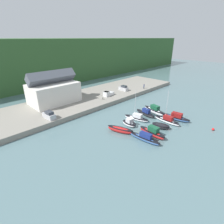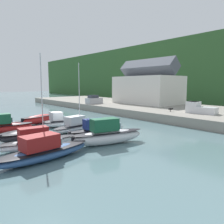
% 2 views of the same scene
% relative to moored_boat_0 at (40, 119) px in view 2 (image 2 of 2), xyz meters
% --- Properties ---
extents(ground_plane, '(320.00, 320.00, 0.00)m').
position_rel_moored_boat_0_xyz_m(ground_plane, '(5.64, 1.10, -0.74)').
color(ground_plane, slate).
extents(quay_promenade, '(96.21, 20.78, 1.48)m').
position_rel_moored_boat_0_xyz_m(quay_promenade, '(5.64, 25.31, -0.00)').
color(quay_promenade, gray).
rests_on(quay_promenade, ground_plane).
extents(harbor_clubhouse, '(15.88, 10.09, 10.98)m').
position_rel_moored_boat_0_xyz_m(harbor_clubhouse, '(-2.41, 28.50, 4.75)').
color(harbor_clubhouse, silver).
rests_on(harbor_clubhouse, quay_promenade).
extents(moored_boat_0, '(3.84, 7.15, 1.40)m').
position_rel_moored_boat_0_xyz_m(moored_boat_0, '(0.00, 0.00, 0.00)').
color(moored_boat_0, red).
rests_on(moored_boat_0, ground_plane).
extents(moored_boat_1, '(2.90, 4.68, 2.23)m').
position_rel_moored_boat_0_xyz_m(moored_boat_1, '(4.55, 0.79, 0.05)').
color(moored_boat_1, white).
rests_on(moored_boat_1, ground_plane).
extents(moored_boat_2, '(3.56, 7.73, 9.06)m').
position_rel_moored_boat_0_xyz_m(moored_boat_2, '(8.71, 1.55, -0.01)').
color(moored_boat_2, white).
rests_on(moored_boat_2, ground_plane).
extents(moored_boat_3, '(2.74, 7.51, 2.23)m').
position_rel_moored_boat_0_xyz_m(moored_boat_3, '(13.27, 1.59, 0.05)').
color(moored_boat_3, black).
rests_on(moored_boat_3, ground_plane).
extents(moored_boat_4, '(3.67, 8.33, 2.75)m').
position_rel_moored_boat_0_xyz_m(moored_boat_4, '(16.55, 0.65, 0.27)').
color(moored_boat_4, white).
rests_on(moored_boat_4, ground_plane).
extents(moored_boat_6, '(2.54, 7.43, 2.56)m').
position_rel_moored_boat_0_xyz_m(moored_boat_6, '(4.35, -6.59, 0.19)').
color(moored_boat_6, red).
rests_on(moored_boat_6, ground_plane).
extents(moored_boat_7, '(3.57, 5.04, 1.18)m').
position_rel_moored_boat_0_xyz_m(moored_boat_7, '(9.26, -6.03, -0.11)').
color(moored_boat_7, black).
rests_on(moored_boat_7, ground_plane).
extents(moored_boat_8, '(2.25, 7.89, 9.17)m').
position_rel_moored_boat_0_xyz_m(moored_boat_8, '(13.42, -5.62, 0.04)').
color(moored_boat_8, white).
rests_on(moored_boat_8, ground_plane).
extents(moored_boat_9, '(3.22, 8.67, 2.18)m').
position_rel_moored_boat_0_xyz_m(moored_boat_9, '(16.96, -6.38, 0.03)').
color(moored_boat_9, '#33568E').
rests_on(moored_boat_9, ground_plane).
extents(parked_car_1, '(2.08, 4.31, 2.16)m').
position_rel_moored_boat_0_xyz_m(parked_car_1, '(-10.06, 17.58, 1.66)').
color(parked_car_1, '#B7B7BC').
rests_on(parked_car_1, quay_promenade).
extents(pickup_truck_0, '(4.92, 2.48, 1.90)m').
position_rel_moored_boat_0_xyz_m(pickup_truck_0, '(15.63, 20.70, 1.56)').
color(pickup_truck_0, silver).
rests_on(pickup_truck_0, quay_promenade).
extents(dog_on_quay, '(0.78, 0.77, 0.68)m').
position_rel_moored_boat_0_xyz_m(dog_on_quay, '(11.35, 18.94, 1.20)').
color(dog_on_quay, black).
rests_on(dog_on_quay, quay_promenade).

